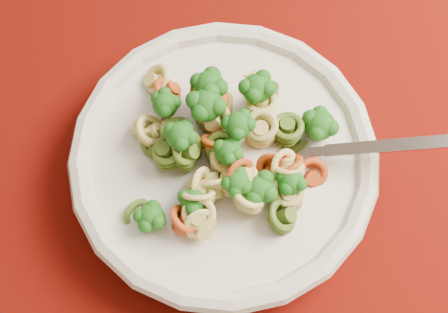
# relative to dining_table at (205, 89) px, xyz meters

# --- Properties ---
(dining_table) EXTENTS (1.35, 0.99, 0.73)m
(dining_table) POSITION_rel_dining_table_xyz_m (0.00, 0.00, 0.00)
(dining_table) COLOR #492914
(dining_table) RESTS_ON ground
(placemat) EXTENTS (0.58, 0.50, 0.00)m
(placemat) POSITION_rel_dining_table_xyz_m (0.07, -0.13, 0.12)
(placemat) COLOR #590703
(placemat) RESTS_ON dining_table
(pasta_bowl) EXTENTS (0.27, 0.27, 0.05)m
(pasta_bowl) POSITION_rel_dining_table_xyz_m (0.06, -0.14, 0.15)
(pasta_bowl) COLOR beige
(pasta_bowl) RESTS_ON placemat
(pasta_broccoli_heap) EXTENTS (0.23, 0.23, 0.06)m
(pasta_broccoli_heap) POSITION_rel_dining_table_xyz_m (0.06, -0.14, 0.16)
(pasta_broccoli_heap) COLOR #D9C76B
(pasta_broccoli_heap) RESTS_ON pasta_bowl
(fork) EXTENTS (0.18, 0.06, 0.08)m
(fork) POSITION_rel_dining_table_xyz_m (0.12, -0.12, 0.16)
(fork) COLOR silver
(fork) RESTS_ON pasta_bowl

